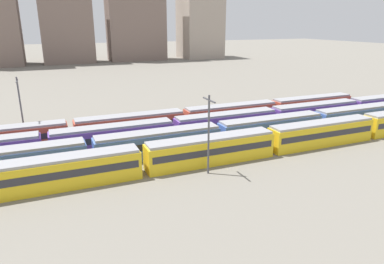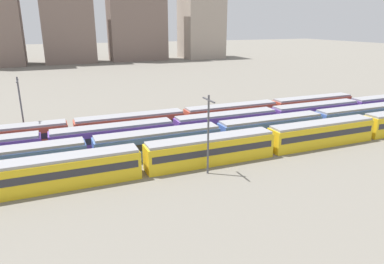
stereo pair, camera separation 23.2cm
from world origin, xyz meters
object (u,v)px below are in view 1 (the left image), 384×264
train_track_2 (273,118)px  catenary_pole_1 (21,108)px  train_track_3 (184,119)px  catenary_pole_0 (209,131)px  train_track_0 (211,149)px  train_track_1 (271,128)px

train_track_2 → catenary_pole_1: size_ratio=10.76×
train_track_2 → train_track_3: (-15.11, 5.20, 0.00)m
catenary_pole_0 → train_track_3: bearing=77.8°
train_track_3 → catenary_pole_1: bearing=173.8°
train_track_0 → train_track_1: size_ratio=1.00×
train_track_0 → catenary_pole_1: bearing=141.9°
train_track_1 → train_track_2: bearing=52.0°
train_track_0 → train_track_3: 15.75m
train_track_1 → catenary_pole_1: bearing=160.2°
train_track_2 → train_track_3: bearing=161.0°
train_track_2 → catenary_pole_1: bearing=168.9°
train_track_1 → catenary_pole_1: catenary_pole_1 is taller
train_track_1 → catenary_pole_0: bearing=-151.3°
train_track_0 → catenary_pole_1: 30.04m
catenary_pole_1 → train_track_2: bearing=-11.1°
train_track_3 → catenary_pole_0: 19.41m
catenary_pole_0 → train_track_0: bearing=58.7°
train_track_1 → train_track_2: size_ratio=0.83×
train_track_2 → train_track_3: same height
train_track_1 → train_track_3: size_ratio=1.25×
train_track_2 → train_track_3: 15.98m
catenary_pole_0 → catenary_pole_1: size_ratio=0.96×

